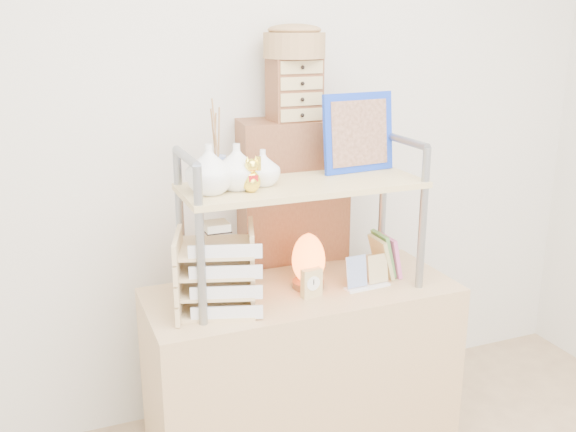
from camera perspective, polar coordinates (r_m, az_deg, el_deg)
name	(u,v)px	position (r m, az deg, el deg)	size (l,w,h in m)	color
room_shell	(440,41)	(1.58, 13.40, 14.93)	(3.42, 3.41, 2.61)	silver
desk	(301,375)	(2.66, 1.21, -13.95)	(1.20, 0.50, 0.75)	tan
cabinet	(292,270)	(2.88, 0.36, -4.87)	(0.45, 0.24, 1.35)	brown
hutch	(278,178)	(2.32, -0.91, 3.37)	(0.90, 0.34, 0.73)	gray
letter_tray	(218,275)	(2.29, -6.28, -5.24)	(0.33, 0.32, 0.33)	#D7B981
salt_lamp	(308,260)	(2.47, 1.81, -3.97)	(0.14, 0.13, 0.22)	brown
desk_clock	(312,283)	(2.41, 2.11, -5.97)	(0.08, 0.04, 0.11)	tan
postcard_stand	(367,278)	(2.51, 7.04, -5.50)	(0.19, 0.06, 0.13)	white
drawer_chest	(294,90)	(2.67, 0.57, 11.17)	(0.20, 0.16, 0.25)	brown
woven_basket	(294,45)	(2.66, 0.57, 14.93)	(0.25, 0.25, 0.10)	#9A7646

